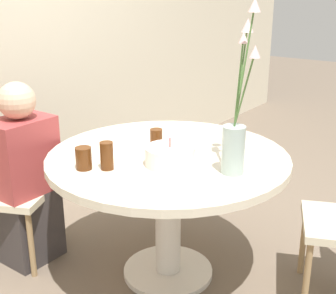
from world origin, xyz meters
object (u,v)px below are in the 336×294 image
at_px(drink_glass_2, 107,156).
at_px(side_plate, 182,136).
at_px(birthday_cake, 170,156).
at_px(drink_glass_0, 84,158).
at_px(person_boy, 25,181).
at_px(flower_vase, 236,127).
at_px(drink_glass_1, 156,139).

bearing_deg(drink_glass_2, side_plate, -1.29).
xyz_separation_m(birthday_cake, drink_glass_0, (-0.28, 0.30, 0.01)).
distance_m(birthday_cake, person_boy, 0.90).
bearing_deg(drink_glass_0, drink_glass_2, -54.96).
bearing_deg(flower_vase, drink_glass_2, 123.07).
distance_m(flower_vase, drink_glass_2, 0.61).
bearing_deg(birthday_cake, side_plate, 26.67).
relative_size(drink_glass_0, drink_glass_1, 0.99).
xyz_separation_m(drink_glass_0, drink_glass_1, (0.42, -0.10, 0.00)).
height_order(flower_vase, person_boy, flower_vase).
relative_size(drink_glass_1, drink_glass_2, 0.81).
relative_size(side_plate, drink_glass_0, 1.86).
bearing_deg(side_plate, birthday_cake, -153.33).
xyz_separation_m(flower_vase, person_boy, (-0.34, 1.12, -0.43)).
bearing_deg(drink_glass_0, flower_vase, -56.63).
bearing_deg(flower_vase, birthday_cake, 111.03).
bearing_deg(person_boy, birthday_cake, -74.90).
distance_m(side_plate, drink_glass_1, 0.24).
bearing_deg(drink_glass_0, person_boy, 84.63).
distance_m(flower_vase, side_plate, 0.60).
relative_size(birthday_cake, drink_glass_0, 2.23).
bearing_deg(drink_glass_2, drink_glass_0, 125.04).
height_order(drink_glass_1, person_boy, person_boy).
height_order(drink_glass_2, person_boy, person_boy).
bearing_deg(birthday_cake, person_boy, 105.10).
distance_m(side_plate, drink_glass_0, 0.67).
height_order(drink_glass_0, drink_glass_2, drink_glass_2).
distance_m(birthday_cake, flower_vase, 0.35).
relative_size(side_plate, drink_glass_2, 1.49).
height_order(side_plate, drink_glass_2, drink_glass_2).
bearing_deg(person_boy, drink_glass_2, -88.88).
bearing_deg(drink_glass_2, birthday_cake, -44.51).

